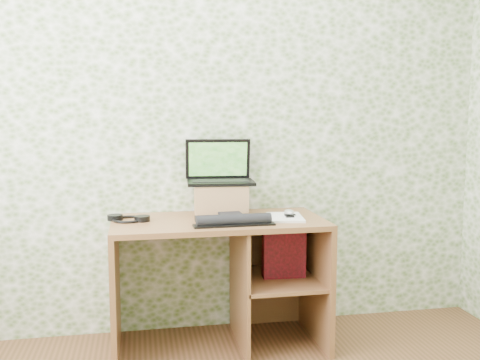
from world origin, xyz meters
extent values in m
plane|color=white|center=(0.00, 1.75, 1.30)|extent=(3.50, 0.00, 3.50)
cube|color=brown|center=(0.00, 1.44, 0.73)|extent=(1.20, 0.60, 0.03)
cube|color=brown|center=(-0.58, 1.44, 0.36)|extent=(0.03, 0.60, 0.72)
cube|color=brown|center=(0.58, 1.44, 0.36)|extent=(0.03, 0.60, 0.72)
cube|color=brown|center=(0.12, 1.44, 0.36)|extent=(0.02, 0.56, 0.72)
cube|color=brown|center=(0.35, 1.44, 0.38)|extent=(0.46, 0.56, 0.02)
cube|color=brown|center=(0.36, 1.73, 0.36)|extent=(0.48, 0.02, 0.72)
cube|color=#A07547|center=(0.03, 1.58, 0.84)|extent=(0.33, 0.28, 0.19)
cube|color=black|center=(0.03, 1.58, 0.94)|extent=(0.41, 0.30, 0.02)
cube|color=black|center=(0.03, 1.57, 0.96)|extent=(0.35, 0.17, 0.00)
cube|color=black|center=(0.03, 1.69, 1.07)|extent=(0.40, 0.09, 0.24)
cube|color=#164E17|center=(0.03, 1.69, 1.07)|extent=(0.35, 0.07, 0.21)
cube|color=black|center=(0.06, 1.36, 0.77)|extent=(0.39, 0.15, 0.03)
cube|color=black|center=(0.06, 1.36, 0.77)|extent=(0.13, 0.13, 0.05)
cylinder|color=black|center=(0.06, 1.26, 0.78)|extent=(0.41, 0.07, 0.06)
cube|color=black|center=(0.06, 1.25, 0.76)|extent=(0.44, 0.10, 0.01)
torus|color=black|center=(-0.50, 1.50, 0.76)|extent=(0.23, 0.23, 0.02)
cylinder|color=black|center=(-0.58, 1.53, 0.77)|extent=(0.09, 0.09, 0.03)
cylinder|color=black|center=(-0.43, 1.47, 0.77)|extent=(0.09, 0.09, 0.03)
cube|color=silver|center=(0.38, 1.40, 0.76)|extent=(0.23, 0.30, 0.01)
ellipsoid|color=silver|center=(0.40, 1.39, 0.78)|extent=(0.06, 0.09, 0.03)
cylinder|color=black|center=(0.44, 1.47, 0.77)|extent=(0.03, 0.12, 0.01)
cube|color=maroon|center=(0.39, 1.44, 0.54)|extent=(0.25, 0.09, 0.30)
camera|label=1|loc=(-0.44, -1.52, 1.34)|focal=40.00mm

